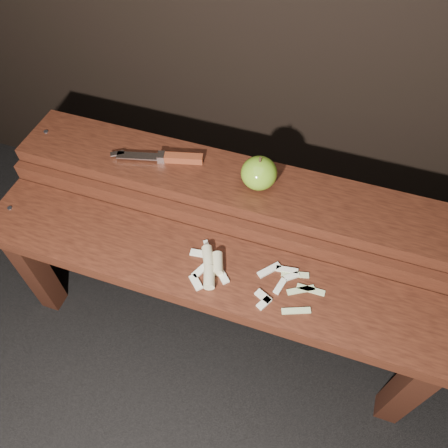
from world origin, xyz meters
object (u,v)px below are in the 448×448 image
(knife, at_px, (172,158))
(bench_rear_tier, at_px, (237,202))
(bench_front_tier, at_px, (209,284))
(apple, at_px, (259,173))

(knife, bearing_deg, bench_rear_tier, -4.20)
(bench_front_tier, relative_size, apple, 12.98)
(bench_front_tier, height_order, bench_rear_tier, bench_rear_tier)
(bench_rear_tier, xyz_separation_m, apple, (0.05, 0.00, 0.13))
(bench_front_tier, distance_m, knife, 0.34)
(bench_front_tier, bearing_deg, apple, 77.06)
(bench_front_tier, relative_size, knife, 4.93)
(bench_front_tier, bearing_deg, knife, 127.49)
(bench_front_tier, height_order, knife, knife)
(bench_front_tier, xyz_separation_m, apple, (0.05, 0.23, 0.19))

